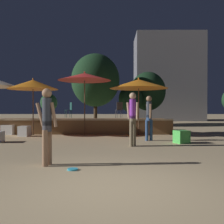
# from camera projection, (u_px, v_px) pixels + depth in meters

# --- Properties ---
(ground_plane) EXTENTS (120.00, 120.00, 0.00)m
(ground_plane) POSITION_uv_depth(u_px,v_px,m) (108.00, 187.00, 4.19)
(ground_plane) COLOR tan
(wooden_deck) EXTENTS (10.03, 3.16, 0.81)m
(wooden_deck) POSITION_uv_depth(u_px,v_px,m) (80.00, 125.00, 14.39)
(wooden_deck) COLOR brown
(wooden_deck) RESTS_ON ground
(patio_umbrella_0) EXTENTS (2.68, 2.68, 3.22)m
(patio_umbrella_0) POSITION_uv_depth(u_px,v_px,m) (85.00, 77.00, 12.61)
(patio_umbrella_0) COLOR brown
(patio_umbrella_0) RESTS_ON ground
(patio_umbrella_1) EXTENTS (2.53, 2.53, 2.87)m
(patio_umbrella_1) POSITION_uv_depth(u_px,v_px,m) (33.00, 85.00, 12.59)
(patio_umbrella_1) COLOR brown
(patio_umbrella_1) RESTS_ON ground
(patio_umbrella_2) EXTENTS (2.95, 2.95, 2.90)m
(patio_umbrella_2) POSITION_uv_depth(u_px,v_px,m) (139.00, 84.00, 12.58)
(patio_umbrella_2) COLOR brown
(patio_umbrella_2) RESTS_ON ground
(cube_seat_0) EXTENTS (0.69, 0.69, 0.49)m
(cube_seat_0) POSITION_uv_depth(u_px,v_px,m) (9.00, 130.00, 12.96)
(cube_seat_0) COLOR white
(cube_seat_0) RESTS_ON ground
(cube_seat_1) EXTENTS (0.62, 0.62, 0.49)m
(cube_seat_1) POSITION_uv_depth(u_px,v_px,m) (181.00, 137.00, 9.62)
(cube_seat_1) COLOR #4CC651
(cube_seat_1) RESTS_ON ground
(cube_seat_2) EXTENTS (0.54, 0.54, 0.50)m
(cube_seat_2) POSITION_uv_depth(u_px,v_px,m) (24.00, 131.00, 12.03)
(cube_seat_2) COLOR white
(cube_seat_2) RESTS_ON ground
(person_0) EXTENTS (0.44, 0.35, 1.90)m
(person_0) POSITION_uv_depth(u_px,v_px,m) (133.00, 116.00, 8.81)
(person_0) COLOR #72664C
(person_0) RESTS_ON ground
(person_1) EXTENTS (0.56, 0.30, 1.80)m
(person_1) POSITION_uv_depth(u_px,v_px,m) (47.00, 123.00, 5.80)
(person_1) COLOR #997051
(person_1) RESTS_ON ground
(person_2) EXTENTS (0.31, 0.54, 1.86)m
(person_2) POSITION_uv_depth(u_px,v_px,m) (149.00, 116.00, 10.36)
(person_2) COLOR #2D4C7F
(person_2) RESTS_ON ground
(bistro_chair_0) EXTENTS (0.43, 0.43, 0.90)m
(bistro_chair_0) POSITION_uv_depth(u_px,v_px,m) (119.00, 108.00, 14.43)
(bistro_chair_0) COLOR #47474C
(bistro_chair_0) RESTS_ON wooden_deck
(bistro_chair_1) EXTENTS (0.46, 0.46, 0.90)m
(bistro_chair_1) POSITION_uv_depth(u_px,v_px,m) (70.00, 108.00, 14.81)
(bistro_chair_1) COLOR #1E4C47
(bistro_chair_1) RESTS_ON wooden_deck
(frisbee_disc) EXTENTS (0.23, 0.23, 0.03)m
(frisbee_disc) POSITION_uv_depth(u_px,v_px,m) (73.00, 169.00, 5.37)
(frisbee_disc) COLOR #33B2D8
(frisbee_disc) RESTS_ON ground
(background_tree_0) EXTENTS (3.05, 3.05, 4.53)m
(background_tree_0) POSITION_uv_depth(u_px,v_px,m) (148.00, 91.00, 21.56)
(background_tree_0) COLOR #3D2B1C
(background_tree_0) RESTS_ON ground
(background_tree_1) EXTENTS (3.83, 3.83, 5.71)m
(background_tree_1) POSITION_uv_depth(u_px,v_px,m) (95.00, 80.00, 19.82)
(background_tree_1) COLOR #3D2B1C
(background_tree_1) RESTS_ON ground
(background_tree_2) EXTENTS (1.72, 1.72, 2.91)m
(background_tree_2) POSITION_uv_depth(u_px,v_px,m) (49.00, 103.00, 25.59)
(background_tree_2) COLOR #3D2B1C
(background_tree_2) RESTS_ON ground
(background_tree_4) EXTENTS (1.95, 1.95, 3.22)m
(background_tree_4) POSITION_uv_depth(u_px,v_px,m) (131.00, 99.00, 20.18)
(background_tree_4) COLOR #3D2B1C
(background_tree_4) RESTS_ON ground
(distant_building) EXTENTS (7.52, 4.67, 9.77)m
(distant_building) POSITION_uv_depth(u_px,v_px,m) (168.00, 78.00, 28.97)
(distant_building) COLOR gray
(distant_building) RESTS_ON ground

